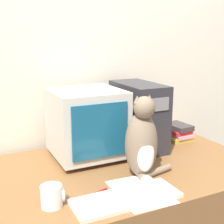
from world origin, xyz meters
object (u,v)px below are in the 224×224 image
at_px(keyboard, 126,198).
at_px(book_stack, 177,132).
at_px(cat, 142,142).
at_px(mug, 52,196).
at_px(pen, 94,194).
at_px(computer_tower, 138,116).
at_px(crt_monitor, 87,123).

bearing_deg(keyboard, book_stack, 39.20).
xyz_separation_m(cat, mug, (-0.46, -0.08, -0.13)).
bearing_deg(pen, computer_tower, 42.78).
bearing_deg(pen, book_stack, 30.23).
bearing_deg(computer_tower, mug, -145.79).
height_order(cat, mug, cat).
relative_size(crt_monitor, keyboard, 0.83).
relative_size(crt_monitor, pen, 2.75).
relative_size(cat, pen, 2.92).
xyz_separation_m(keyboard, mug, (-0.29, 0.09, 0.03)).
relative_size(book_stack, pen, 1.46).
bearing_deg(book_stack, crt_monitor, -176.18).
height_order(keyboard, mug, mug).
bearing_deg(book_stack, cat, -142.69).
xyz_separation_m(keyboard, cat, (0.17, 0.17, 0.16)).
distance_m(keyboard, cat, 0.29).
bearing_deg(book_stack, keyboard, -140.80).
relative_size(crt_monitor, cat, 0.94).
height_order(cat, book_stack, cat).
height_order(computer_tower, book_stack, computer_tower).
bearing_deg(computer_tower, keyboard, -124.51).
bearing_deg(crt_monitor, keyboard, -93.25).
xyz_separation_m(computer_tower, cat, (-0.19, -0.36, -0.02)).
relative_size(computer_tower, mug, 4.32).
xyz_separation_m(crt_monitor, computer_tower, (0.34, 0.02, -0.00)).
bearing_deg(keyboard, mug, 162.79).
bearing_deg(keyboard, cat, 44.13).
height_order(pen, mug, mug).
xyz_separation_m(cat, pen, (-0.28, -0.07, -0.17)).
height_order(keyboard, cat, cat).
distance_m(pen, mug, 0.19).
height_order(crt_monitor, computer_tower, computer_tower).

